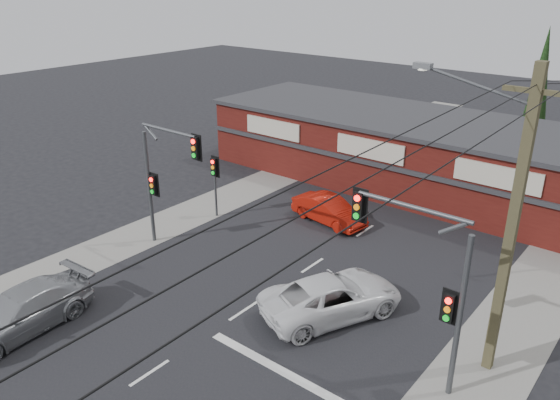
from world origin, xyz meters
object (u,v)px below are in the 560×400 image
Objects in this scene: white_suv at (332,296)px; utility_pole at (509,219)px; shop_building at (417,152)px; silver_suv at (21,312)px; red_sedan at (329,210)px.

white_suv is 7.31m from utility_pole.
shop_building is (-3.74, 14.71, 1.36)m from white_suv.
silver_suv is 0.54× the size of utility_pole.
silver_suv is at bearing 68.80° from white_suv.
red_sedan is 12.98m from utility_pole.
white_suv is at bearing -137.31° from red_sedan.
white_suv is at bearing 40.49° from silver_suv.
silver_suv is 0.20× the size of shop_building.
utility_pole is at bearing -112.81° from red_sedan.
utility_pole is at bearing 28.51° from silver_suv.
white_suv reaches higher than red_sedan.
shop_building reaches higher than red_sedan.
shop_building is 17.15m from utility_pole.
white_suv is 8.38m from red_sedan.
silver_suv is 23.15m from shop_building.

